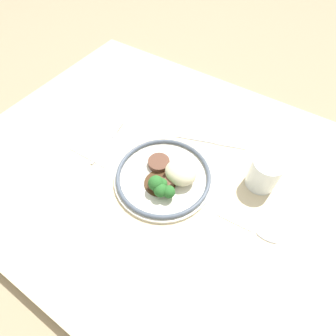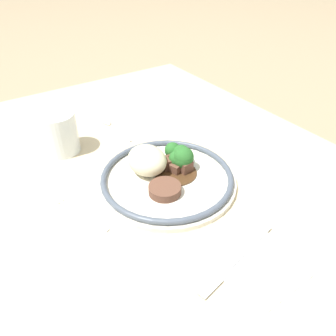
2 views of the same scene
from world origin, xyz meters
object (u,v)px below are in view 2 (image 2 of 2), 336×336
spoon (109,124)px  plate (166,173)px  juice_glass (60,135)px  fork (232,265)px  knife (63,203)px

spoon → plate: bearing=175.2°
juice_glass → spoon: size_ratio=0.60×
fork → knife: size_ratio=0.88×
fork → spoon: bearing=-105.7°
plate → juice_glass: juice_glass is taller
plate → spoon: plate is taller
plate → fork: size_ratio=1.53×
plate → spoon: bearing=-1.1°
fork → juice_glass: bearing=-88.7°
plate → juice_glass: bearing=31.3°
plate → spoon: 0.29m
knife → fork: bearing=-169.5°
plate → juice_glass: (0.23, 0.14, 0.02)m
plate → knife: bearing=76.7°
fork → knife: 0.33m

